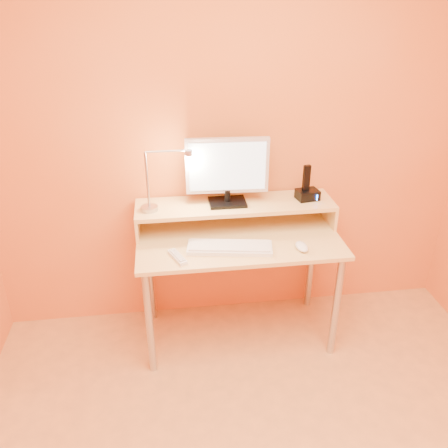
{
  "coord_description": "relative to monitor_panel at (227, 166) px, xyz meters",
  "views": [
    {
      "loc": [
        -0.41,
        -1.2,
        2.06
      ],
      "look_at": [
        -0.1,
        1.13,
        0.85
      ],
      "focal_mm": 37.53,
      "sensor_mm": 36.0,
      "label": 1
    }
  ],
  "objects": [
    {
      "name": "monitor_panel",
      "position": [
        0.0,
        0.0,
        0.0
      ],
      "size": [
        0.49,
        0.06,
        0.33
      ],
      "primitive_type": "cube",
      "rotation": [
        0.0,
        0.0,
        -0.05
      ],
      "color": "silver",
      "rests_on": "monitor_neck"
    },
    {
      "name": "desk_shelf",
      "position": [
        0.05,
        -0.01,
        -0.25
      ],
      "size": [
        1.2,
        0.3,
        0.02
      ],
      "primitive_type": "cube",
      "color": "#D9B47A",
      "rests_on": "desk_lower"
    },
    {
      "name": "lamp_bulb",
      "position": [
        -0.22,
        -0.04,
        0.09
      ],
      "size": [
        0.03,
        0.03,
        0.0
      ],
      "primitive_type": "cylinder",
      "color": "#FFEAC6",
      "rests_on": "lamp_head"
    },
    {
      "name": "keyboard",
      "position": [
        -0.03,
        -0.28,
        -0.39
      ],
      "size": [
        0.5,
        0.23,
        0.02
      ],
      "primitive_type": "cube",
      "rotation": [
        0.0,
        0.0,
        -0.17
      ],
      "color": "white",
      "rests_on": "desk_lower"
    },
    {
      "name": "mouse",
      "position": [
        0.38,
        -0.34,
        -0.38
      ],
      "size": [
        0.07,
        0.12,
        0.04
      ],
      "primitive_type": "ellipsoid",
      "rotation": [
        0.0,
        0.0,
        0.08
      ],
      "color": "white",
      "rests_on": "desk_lower"
    },
    {
      "name": "desk_leg_bl",
      "position": [
        -0.5,
        0.09,
        -0.77
      ],
      "size": [
        0.04,
        0.04,
        0.69
      ],
      "primitive_type": "cylinder",
      "color": "#B0B0B7",
      "rests_on": "floor"
    },
    {
      "name": "desk_lower",
      "position": [
        0.05,
        -0.16,
        -0.41
      ],
      "size": [
        1.2,
        0.6,
        0.02
      ],
      "primitive_type": "cube",
      "color": "#D9B47A",
      "rests_on": "floor"
    },
    {
      "name": "monitor_neck",
      "position": [
        -0.0,
        -0.01,
        -0.19
      ],
      "size": [
        0.04,
        0.04,
        0.07
      ],
      "primitive_type": "cylinder",
      "color": "black",
      "rests_on": "monitor_foot"
    },
    {
      "name": "lamp_head",
      "position": [
        -0.22,
        -0.04,
        0.1
      ],
      "size": [
        0.04,
        0.04,
        0.03
      ],
      "primitive_type": "cylinder",
      "color": "#B0B0B7",
      "rests_on": "lamp_arm"
    },
    {
      "name": "desk_leg_br",
      "position": [
        0.6,
        0.09,
        -0.77
      ],
      "size": [
        0.04,
        0.04,
        0.69
      ],
      "primitive_type": "cylinder",
      "color": "#B0B0B7",
      "rests_on": "floor"
    },
    {
      "name": "phone_handset",
      "position": [
        0.48,
        -0.01,
        -0.1
      ],
      "size": [
        0.04,
        0.03,
        0.16
      ],
      "primitive_type": "cube",
      "rotation": [
        0.0,
        0.0,
        0.17
      ],
      "color": "black",
      "rests_on": "phone_dock"
    },
    {
      "name": "wall_back",
      "position": [
        0.05,
        0.16,
        0.13
      ],
      "size": [
        3.0,
        0.04,
        2.5
      ],
      "primitive_type": "cube",
      "color": "orange",
      "rests_on": "floor"
    },
    {
      "name": "remote_control",
      "position": [
        -0.32,
        -0.34,
        -0.39
      ],
      "size": [
        0.1,
        0.17,
        0.02
      ],
      "primitive_type": "cube",
      "rotation": [
        0.0,
        0.0,
        0.4
      ],
      "color": "white",
      "rests_on": "desk_lower"
    },
    {
      "name": "monitor_back",
      "position": [
        -0.0,
        0.02,
        0.0
      ],
      "size": [
        0.44,
        0.04,
        0.28
      ],
      "primitive_type": "cube",
      "rotation": [
        0.0,
        0.0,
        -0.05
      ],
      "color": "black",
      "rests_on": "monitor_panel"
    },
    {
      "name": "phone_dock",
      "position": [
        0.5,
        -0.01,
        -0.21
      ],
      "size": [
        0.14,
        0.12,
        0.06
      ],
      "primitive_type": "cube",
      "rotation": [
        0.0,
        0.0,
        0.17
      ],
      "color": "black",
      "rests_on": "desk_shelf"
    },
    {
      "name": "desk_leg_fl",
      "position": [
        -0.5,
        -0.41,
        -0.77
      ],
      "size": [
        0.04,
        0.04,
        0.69
      ],
      "primitive_type": "cylinder",
      "color": "#B0B0B7",
      "rests_on": "floor"
    },
    {
      "name": "shelf_riser_right",
      "position": [
        0.64,
        -0.01,
        -0.33
      ],
      "size": [
        0.02,
        0.3,
        0.14
      ],
      "primitive_type": "cube",
      "color": "#D9B47A",
      "rests_on": "desk_lower"
    },
    {
      "name": "lamp_base",
      "position": [
        -0.46,
        -0.04,
        -0.23
      ],
      "size": [
        0.1,
        0.1,
        0.02
      ],
      "primitive_type": "cylinder",
      "color": "#B0B0B7",
      "rests_on": "desk_shelf"
    },
    {
      "name": "lamp_post",
      "position": [
        -0.46,
        -0.04,
        -0.05
      ],
      "size": [
        0.01,
        0.01,
        0.33
      ],
      "primitive_type": "cylinder",
      "color": "#B0B0B7",
      "rests_on": "lamp_base"
    },
    {
      "name": "lamp_arm",
      "position": [
        -0.34,
        -0.04,
        0.12
      ],
      "size": [
        0.24,
        0.01,
        0.01
      ],
      "primitive_type": "cylinder",
      "rotation": [
        0.0,
        1.57,
        0.0
      ],
      "color": "#B0B0B7",
      "rests_on": "lamp_post"
    },
    {
      "name": "monitor_foot",
      "position": [
        -0.0,
        -0.01,
        -0.23
      ],
      "size": [
        0.22,
        0.16,
        0.02
      ],
      "primitive_type": "cube",
      "color": "black",
      "rests_on": "desk_shelf"
    },
    {
      "name": "shelf_riser_left",
      "position": [
        -0.54,
        -0.01,
        -0.33
      ],
      "size": [
        0.02,
        0.3,
        0.14
      ],
      "primitive_type": "cube",
      "color": "#D9B47A",
      "rests_on": "desk_lower"
    },
    {
      "name": "desk_leg_fr",
      "position": [
        0.6,
        -0.41,
        -0.77
      ],
      "size": [
        0.04,
        0.04,
        0.69
      ],
      "primitive_type": "cylinder",
      "color": "#B0B0B7",
      "rests_on": "floor"
    },
    {
      "name": "monitor_screen",
      "position": [
        -0.0,
        -0.02,
        0.0
      ],
      "size": [
        0.44,
        0.03,
        0.29
      ],
      "primitive_type": "cube",
      "rotation": [
        0.0,
        0.0,
        -0.05
      ],
      "color": "silver",
      "rests_on": "monitor_panel"
    },
    {
      "name": "phone_led",
      "position": [
        0.54,
        -0.06,
        -0.21
      ],
      "size": [
        0.01,
        0.0,
        0.04
      ],
      "primitive_type": "cube",
      "color": "#3183FF",
      "rests_on": "phone_dock"
    }
  ]
}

